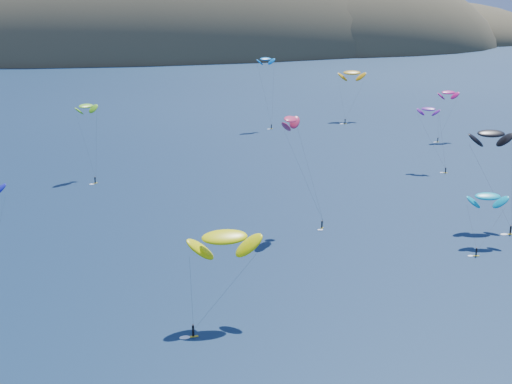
{
  "coord_description": "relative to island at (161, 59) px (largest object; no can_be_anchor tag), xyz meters",
  "views": [
    {
      "loc": [
        -22.12,
        -66.42,
        53.33
      ],
      "look_at": [
        12.03,
        80.0,
        9.0
      ],
      "focal_mm": 50.0,
      "sensor_mm": 36.0,
      "label": 1
    }
  ],
  "objects": [
    {
      "name": "kitesurfer_6",
      "position": [
        35.01,
        -438.3,
        28.28
      ],
      "size": [
        7.01,
        11.24,
        19.4
      ],
      "rotation": [
        0.0,
        0.0,
        -0.53
      ],
      "color": "gold",
      "rests_on": "ground"
    },
    {
      "name": "kitesurfer_2",
      "position": [
        -41.85,
        -522.03,
        24.46
      ],
      "size": [
        13.04,
        9.53,
        16.99
      ],
      "rotation": [
        0.0,
        0.0,
        0.0
      ],
      "color": "gold",
      "rests_on": "ground"
    },
    {
      "name": "kitesurfer_9",
      "position": [
        -19.08,
        -480.29,
        35.19
      ],
      "size": [
        10.88,
        8.94,
        26.71
      ],
      "rotation": [
        0.0,
        0.0,
        0.95
      ],
      "color": "gold",
      "rests_on": "ground"
    },
    {
      "name": "kitesurfer_4",
      "position": [
        3.51,
        -365.99,
        36.37
      ],
      "size": [
        7.98,
        8.67,
        27.76
      ],
      "rotation": [
        0.0,
        0.0,
        0.28
      ],
      "color": "gold",
      "rests_on": "ground"
    },
    {
      "name": "island",
      "position": [
        0.0,
        0.0,
        0.0
      ],
      "size": [
        730.0,
        300.0,
        210.0
      ],
      "color": "#3D3526",
      "rests_on": "ground"
    },
    {
      "name": "kitesurfer_8",
      "position": [
        60.25,
        -402.45,
        27.15
      ],
      "size": [
        9.88,
        6.92,
        18.67
      ],
      "rotation": [
        0.0,
        0.0,
        0.04
      ],
      "color": "gold",
      "rests_on": "ground"
    },
    {
      "name": "kitesurfer_3",
      "position": [
        -62.96,
        -424.16,
        30.58
      ],
      "size": [
        7.8,
        14.43,
        21.94
      ],
      "rotation": [
        0.0,
        0.0,
        0.66
      ],
      "color": "gold",
      "rests_on": "ground"
    },
    {
      "name": "kitesurfer_11",
      "position": [
        41.17,
        -357.86,
        29.27
      ],
      "size": [
        12.54,
        13.85,
        21.59
      ],
      "rotation": [
        0.0,
        0.0,
        -0.12
      ],
      "color": "gold",
      "rests_on": "ground"
    },
    {
      "name": "kitesurfer_7",
      "position": [
        26.29,
        -486.77,
        31.17
      ],
      "size": [
        10.41,
        14.19,
        23.22
      ],
      "rotation": [
        0.0,
        0.0,
        -0.16
      ],
      "color": "gold",
      "rests_on": "ground"
    },
    {
      "name": "kitesurfer_5",
      "position": [
        18.59,
        -500.16,
        20.79
      ],
      "size": [
        11.19,
        10.59,
        12.4
      ],
      "rotation": [
        0.0,
        0.0,
        -0.22
      ],
      "color": "gold",
      "rests_on": "ground"
    }
  ]
}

